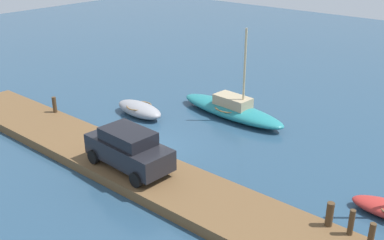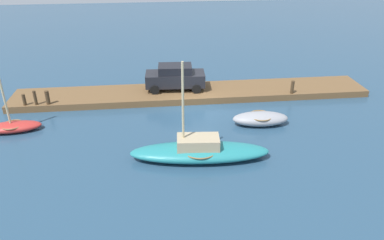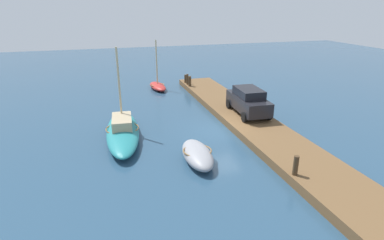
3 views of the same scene
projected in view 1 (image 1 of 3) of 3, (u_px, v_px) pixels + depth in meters
ground_plane at (152, 149)px, 22.28m from camera, size 84.00×84.00×0.00m
dock_platform at (118, 161)px, 20.67m from camera, size 24.82×3.17×0.46m
sailboat_teal at (231, 109)px, 25.97m from camera, size 7.26×2.43×5.24m
rowboat_grey at (139, 109)px, 26.13m from camera, size 3.43×1.56×0.79m
mooring_post_west at (54, 105)px, 25.40m from camera, size 0.23×0.23×0.90m
mooring_post_mid_west at (330, 214)px, 15.65m from camera, size 0.26×0.26×0.92m
mooring_post_mid_east at (351, 222)px, 15.18m from camera, size 0.20×0.20×0.96m
mooring_post_east at (372, 233)px, 14.80m from camera, size 0.21×0.21×0.75m
parked_car at (129, 149)px, 19.31m from camera, size 4.21×2.09×1.77m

